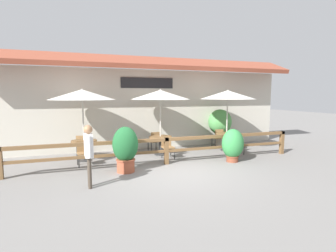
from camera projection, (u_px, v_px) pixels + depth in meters
The scene contains 19 objects.
ground_plane at pixel (177, 172), 8.37m from camera, with size 60.00×60.00×0.00m, color slate.
building_facade at pixel (145, 102), 11.96m from camera, with size 14.28×1.49×4.23m.
patio_railing at pixel (166, 145), 9.27m from camera, with size 10.40×0.14×0.95m.
patio_umbrella_near at pixel (82, 95), 9.59m from camera, with size 2.41×2.41×2.69m.
dining_table_near at pixel (84, 144), 9.80m from camera, with size 0.94×0.94×0.77m.
chair_near_streetside at pixel (83, 152), 9.14m from camera, with size 0.47×0.47×0.87m.
chair_near_wallside at pixel (82, 145), 10.46m from camera, with size 0.50×0.50×0.87m.
patio_umbrella_middle at pixel (160, 95), 10.58m from camera, with size 2.41×2.41×2.69m.
dining_table_middle at pixel (160, 140), 10.79m from camera, with size 0.94×0.94×0.77m.
chair_middle_streetside at pixel (167, 146), 10.17m from camera, with size 0.44×0.44×0.87m.
chair_middle_wallside at pixel (154, 140), 11.45m from camera, with size 0.46×0.46×0.87m.
patio_umbrella_far at pixel (228, 95), 11.43m from camera, with size 2.41×2.41×2.69m.
dining_table_far at pixel (227, 137), 11.64m from camera, with size 0.94×0.94×0.77m.
chair_far_streetside at pixel (237, 142), 10.98m from camera, with size 0.45×0.45×0.87m.
chair_far_wallside at pixel (218, 137), 12.35m from camera, with size 0.46×0.46×0.87m.
potted_plant_small_flowering at pixel (233, 145), 9.64m from camera, with size 0.82×0.74×1.22m.
potted_plant_entrance_palm at pixel (125, 148), 8.32m from camera, with size 0.82×0.73×1.46m.
potted_plant_broad_leaf at pixel (220, 123), 12.76m from camera, with size 1.15×1.04×1.77m.
pedestrian at pixel (89, 148), 6.84m from camera, with size 0.23×0.59×1.68m.
Camera 1 is at (-2.98, -7.58, 2.44)m, focal length 28.00 mm.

